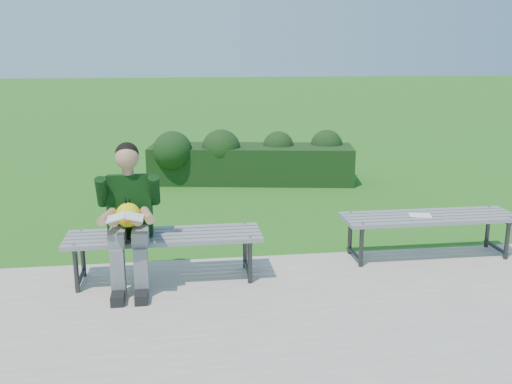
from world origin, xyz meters
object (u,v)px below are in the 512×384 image
Objects in this scene: hedge at (247,159)px; bench_left at (164,240)px; seated_boy at (129,213)px; paper_sheet at (420,215)px; bench_right at (429,220)px.

hedge is 1.89× the size of bench_left.
seated_boy reaches higher than paper_sheet.
hedge is 4.04m from bench_right.
bench_right is (2.71, 0.25, 0.00)m from bench_left.
bench_right is at bearing -0.00° from paper_sheet.
paper_sheet is at bearing -70.42° from hedge.
bench_right is 1.37× the size of seated_boy.
seated_boy is at bearing -162.89° from bench_left.
bench_left is 7.06× the size of paper_sheet.
hedge is 2.59× the size of seated_boy.
hedge is at bearing 69.19° from seated_boy.
hedge is at bearing 109.58° from paper_sheet.
bench_right is (1.44, -3.78, 0.03)m from hedge.
hedge is at bearing 72.55° from bench_left.
hedge is 1.89× the size of bench_right.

